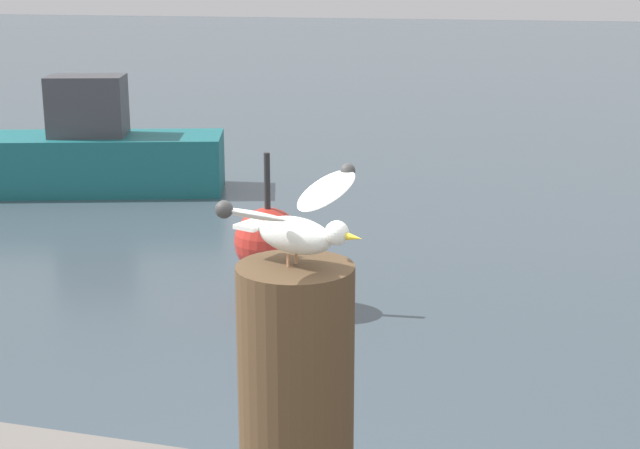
% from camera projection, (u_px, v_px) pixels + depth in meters
% --- Properties ---
extents(mooring_post, '(0.32, 0.32, 0.80)m').
position_uv_depth(mooring_post, '(296.00, 402.00, 2.57)').
color(mooring_post, '#4C3823').
rests_on(mooring_post, harbor_quay).
extents(seagull, '(0.38, 0.58, 0.23)m').
position_uv_depth(seagull, '(296.00, 223.00, 2.43)').
color(seagull, tan).
rests_on(seagull, mooring_post).
extents(boat_teal, '(4.64, 2.33, 1.56)m').
position_uv_depth(boat_teal, '(41.00, 157.00, 11.86)').
color(boat_teal, '#1E7075').
rests_on(boat_teal, ground_plane).
extents(channel_buoy, '(0.56, 0.56, 1.33)m').
position_uv_depth(channel_buoy, '(268.00, 254.00, 7.61)').
color(channel_buoy, red).
rests_on(channel_buoy, ground_plane).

